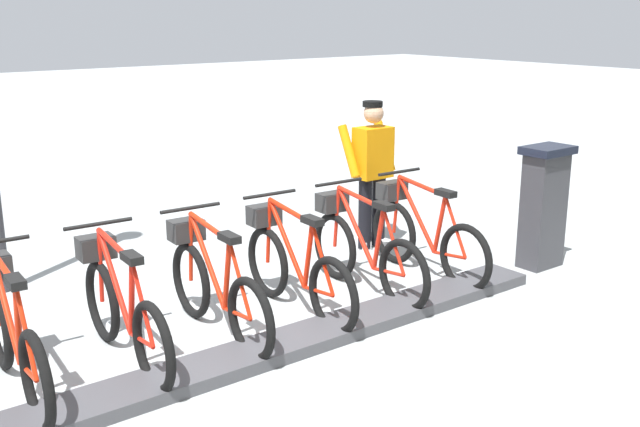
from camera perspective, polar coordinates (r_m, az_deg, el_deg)
The scene contains 10 objects.
ground_plane at distance 6.03m, azimuth -3.23°, elevation -10.52°, with size 60.00×60.00×0.00m, color #A2A9AA.
dock_rail_base at distance 6.01m, azimuth -3.24°, elevation -10.09°, with size 0.44×5.62×0.10m, color #47474C.
payment_kiosk at distance 8.11m, azimuth 16.58°, elevation 0.64°, with size 0.36×0.52×1.28m.
bike_docked_0 at distance 7.66m, azimuth 7.82°, elevation -1.54°, with size 1.72×0.54×1.02m.
bike_docked_1 at distance 7.13m, azimuth 3.25°, elevation -2.68°, with size 1.72×0.54×1.02m.
bike_docked_2 at distance 6.66m, azimuth -2.01°, elevation -3.97°, with size 1.72×0.54×1.02m.
bike_docked_3 at distance 6.26m, azimuth -8.03°, elevation -5.40°, with size 1.72×0.54×1.02m.
bike_docked_4 at distance 5.93m, azimuth -14.83°, elevation -6.93°, with size 1.72×0.54×1.02m.
bike_docked_5 at distance 5.71m, azimuth -22.32°, elevation -8.50°, with size 1.72×0.54×1.02m.
worker_near_rack at distance 8.35m, azimuth 3.97°, elevation 3.35°, with size 0.46×0.62×1.66m.
Camera 1 is at (-4.51, 3.04, 2.61)m, focal length 42.19 mm.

